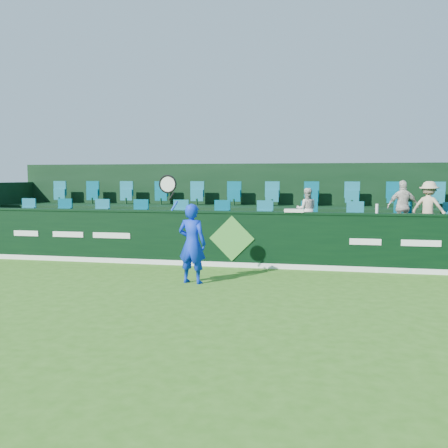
% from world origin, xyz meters
% --- Properties ---
extents(ground, '(60.00, 60.00, 0.00)m').
position_xyz_m(ground, '(0.00, 0.00, 0.00)').
color(ground, '#316919').
rests_on(ground, ground).
extents(sponsor_hoarding, '(16.00, 0.25, 1.35)m').
position_xyz_m(sponsor_hoarding, '(0.00, 4.00, 0.67)').
color(sponsor_hoarding, black).
rests_on(sponsor_hoarding, ground).
extents(stand_tier_front, '(16.00, 2.00, 0.80)m').
position_xyz_m(stand_tier_front, '(0.00, 5.10, 0.40)').
color(stand_tier_front, black).
rests_on(stand_tier_front, ground).
extents(stand_tier_back, '(16.00, 1.80, 1.30)m').
position_xyz_m(stand_tier_back, '(0.00, 7.00, 0.65)').
color(stand_tier_back, black).
rests_on(stand_tier_back, ground).
extents(stand_rear, '(16.00, 4.10, 2.60)m').
position_xyz_m(stand_rear, '(0.00, 7.44, 1.22)').
color(stand_rear, black).
rests_on(stand_rear, ground).
extents(seat_row_front, '(13.50, 0.50, 0.60)m').
position_xyz_m(seat_row_front, '(0.00, 5.50, 1.10)').
color(seat_row_front, '#15687D').
rests_on(seat_row_front, stand_tier_front).
extents(seat_row_back, '(13.50, 0.50, 0.60)m').
position_xyz_m(seat_row_back, '(0.00, 7.30, 1.60)').
color(seat_row_back, '#15687D').
rests_on(seat_row_back, stand_tier_back).
extents(tennis_player, '(1.06, 0.49, 2.29)m').
position_xyz_m(tennis_player, '(-0.47, 1.96, 0.84)').
color(tennis_player, '#0B2BC6').
rests_on(tennis_player, ground).
extents(spectator_left, '(0.58, 0.47, 1.09)m').
position_xyz_m(spectator_left, '(1.72, 5.12, 1.35)').
color(spectator_left, silver).
rests_on(spectator_left, stand_tier_front).
extents(spectator_middle, '(0.80, 0.42, 1.29)m').
position_xyz_m(spectator_middle, '(4.07, 5.12, 1.45)').
color(spectator_middle, beige).
rests_on(spectator_middle, stand_tier_front).
extents(spectator_right, '(0.94, 0.77, 1.27)m').
position_xyz_m(spectator_right, '(4.66, 5.12, 1.44)').
color(spectator_right, '#C5B18B').
rests_on(spectator_right, stand_tier_front).
extents(towel, '(0.45, 0.29, 0.07)m').
position_xyz_m(towel, '(1.47, 4.00, 1.38)').
color(towel, white).
rests_on(towel, sponsor_hoarding).
extents(drinks_bottle, '(0.07, 0.07, 0.21)m').
position_xyz_m(drinks_bottle, '(3.34, 4.00, 1.46)').
color(drinks_bottle, silver).
rests_on(drinks_bottle, sponsor_hoarding).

